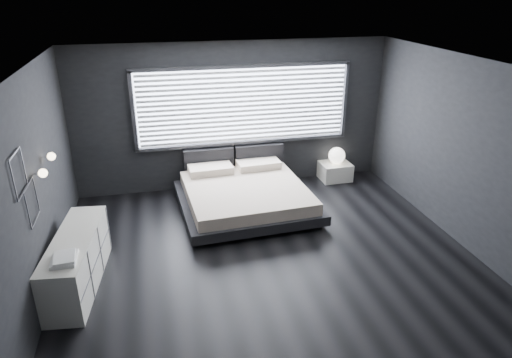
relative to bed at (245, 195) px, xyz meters
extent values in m
plane|color=black|center=(0.02, -1.59, -0.28)|extent=(6.00, 6.00, 0.00)
plane|color=white|center=(0.02, -1.59, 2.52)|extent=(6.00, 6.00, 0.00)
cube|color=black|center=(0.02, 1.16, 1.12)|extent=(6.00, 0.04, 2.80)
cube|color=black|center=(0.02, -4.34, 1.12)|extent=(6.00, 0.04, 2.80)
cube|color=black|center=(-2.98, -1.59, 1.12)|extent=(0.04, 5.50, 2.80)
cube|color=black|center=(3.02, -1.59, 1.12)|extent=(0.04, 5.50, 2.80)
cube|color=white|center=(0.22, 1.14, 1.33)|extent=(4.00, 0.02, 1.38)
cube|color=#47474C|center=(-1.82, 1.11, 1.33)|extent=(0.06, 0.08, 1.48)
cube|color=#47474C|center=(2.26, 1.11, 1.33)|extent=(0.06, 0.08, 1.48)
cube|color=#47474C|center=(0.22, 1.11, 2.06)|extent=(4.14, 0.08, 0.06)
cube|color=#47474C|center=(0.22, 1.11, 0.60)|extent=(4.14, 0.08, 0.06)
cube|color=silver|center=(0.22, 1.08, 1.33)|extent=(3.94, 0.03, 1.32)
cube|color=black|center=(-0.50, 1.05, 0.29)|extent=(0.96, 0.16, 0.52)
cube|color=black|center=(0.50, 1.05, 0.29)|extent=(0.96, 0.16, 0.52)
cylinder|color=silver|center=(-2.93, -1.54, 1.32)|extent=(0.10, 0.02, 0.02)
sphere|color=#FFE5B7|center=(-2.86, -1.54, 1.32)|extent=(0.11, 0.11, 0.11)
cylinder|color=silver|center=(-2.93, -0.94, 1.32)|extent=(0.10, 0.02, 0.02)
sphere|color=#FFE5B7|center=(-2.86, -0.94, 1.32)|extent=(0.11, 0.11, 0.11)
cube|color=#47474C|center=(-2.95, -2.14, 1.80)|extent=(0.01, 0.46, 0.02)
cube|color=#47474C|center=(-2.95, -2.14, 1.34)|extent=(0.01, 0.46, 0.02)
cube|color=#47474C|center=(-2.95, -1.91, 1.57)|extent=(0.01, 0.02, 0.46)
cube|color=#47474C|center=(-2.95, -2.37, 1.57)|extent=(0.01, 0.02, 0.46)
cube|color=#47474C|center=(-2.95, -1.89, 1.33)|extent=(0.01, 0.46, 0.02)
cube|color=#47474C|center=(-2.95, -1.89, 0.87)|extent=(0.01, 0.46, 0.02)
cube|color=#47474C|center=(-2.95, -1.66, 1.10)|extent=(0.01, 0.02, 0.46)
cube|color=#47474C|center=(-2.95, -2.12, 1.10)|extent=(0.01, 0.02, 0.46)
cube|color=black|center=(-0.94, -0.98, -0.23)|extent=(0.13, 0.13, 0.08)
cube|color=black|center=(1.04, -0.87, -0.23)|extent=(0.13, 0.13, 0.08)
cube|color=black|center=(-1.03, 0.79, -0.23)|extent=(0.13, 0.13, 0.08)
cube|color=black|center=(0.94, 0.89, -0.23)|extent=(0.13, 0.13, 0.08)
cube|color=black|center=(0.00, -0.04, -0.11)|extent=(2.41, 2.31, 0.17)
cube|color=#BCAC98|center=(0.00, -0.04, 0.08)|extent=(2.15, 2.15, 0.21)
cube|color=beige|center=(-0.51, 0.74, 0.25)|extent=(0.83, 0.48, 0.14)
cube|color=beige|center=(0.43, 0.79, 0.25)|extent=(0.83, 0.48, 0.14)
cube|color=silver|center=(2.08, 0.91, -0.10)|extent=(0.62, 0.52, 0.35)
sphere|color=white|center=(2.09, 0.91, 0.24)|extent=(0.34, 0.34, 0.34)
cube|color=silver|center=(-2.63, -1.65, 0.08)|extent=(0.71, 1.84, 0.72)
cube|color=#47474C|center=(-2.38, -1.68, 0.08)|extent=(0.22, 1.76, 0.70)
cube|color=white|center=(-2.65, -2.19, 0.46)|extent=(0.28, 0.37, 0.04)
cube|color=white|center=(-2.64, -2.21, 0.50)|extent=(0.26, 0.34, 0.03)
camera|label=1|loc=(-1.48, -7.17, 3.49)|focal=32.00mm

